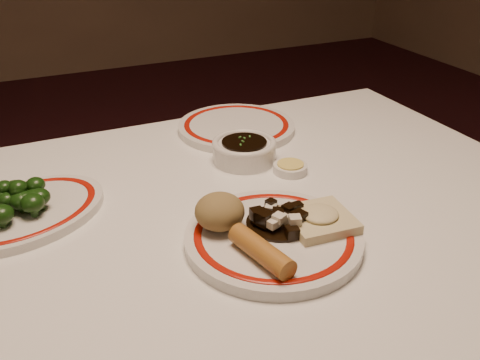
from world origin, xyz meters
name	(u,v)px	position (x,y,z in m)	size (l,w,h in m)	color
dining_table	(231,265)	(0.00, 0.00, 0.66)	(1.20, 0.90, 0.75)	white
main_plate	(273,238)	(0.03, -0.09, 0.76)	(0.31, 0.31, 0.02)	silver
rice_mound	(220,212)	(-0.03, -0.04, 0.80)	(0.08, 0.08, 0.05)	olive
spring_roll	(261,251)	(-0.01, -0.14, 0.78)	(0.03, 0.03, 0.11)	#B1732B
fried_wonton	(320,218)	(0.11, -0.10, 0.78)	(0.10, 0.10, 0.03)	beige
stirfry_heap	(279,219)	(0.05, -0.07, 0.78)	(0.10, 0.10, 0.03)	black
broccoli_plate	(24,212)	(-0.30, 0.14, 0.76)	(0.33, 0.31, 0.02)	silver
broccoli_pile	(18,198)	(-0.31, 0.14, 0.79)	(0.13, 0.11, 0.05)	#23471C
soy_bowl	(244,152)	(0.11, 0.18, 0.77)	(0.12, 0.12, 0.04)	silver
sweet_sour_dish	(242,148)	(0.12, 0.22, 0.76)	(0.06, 0.06, 0.02)	silver
mustard_dish	(290,168)	(0.17, 0.10, 0.76)	(0.06, 0.06, 0.02)	silver
far_plate	(236,127)	(0.16, 0.33, 0.76)	(0.28, 0.28, 0.02)	silver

